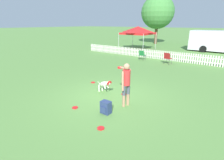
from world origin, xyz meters
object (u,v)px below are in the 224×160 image
(handler_person, at_px, (126,80))
(frisbee_near_dog, at_px, (124,94))
(frisbee_far_scatter, at_px, (101,128))
(backpack_on_grass, at_px, (106,107))
(frisbee_near_handler, at_px, (75,108))
(equipment_trailer, at_px, (212,40))
(folding_chair_center, at_px, (168,57))
(leaping_dog, at_px, (104,84))
(tree_left_grove, at_px, (158,12))
(folding_chair_blue_left, at_px, (142,54))
(canopy_tent_main, at_px, (138,30))
(frisbee_midfield, at_px, (93,82))

(handler_person, distance_m, frisbee_near_dog, 1.43)
(frisbee_near_dog, relative_size, frisbee_far_scatter, 1.00)
(frisbee_far_scatter, height_order, backpack_on_grass, backpack_on_grass)
(frisbee_near_handler, bearing_deg, equipment_trailer, 85.36)
(folding_chair_center, bearing_deg, handler_person, 108.31)
(frisbee_near_dog, xyz_separation_m, backpack_on_grass, (0.42, -1.74, 0.20))
(frisbee_near_dog, relative_size, backpack_on_grass, 0.49)
(leaping_dog, height_order, frisbee_far_scatter, leaping_dog)
(frisbee_near_dog, height_order, backpack_on_grass, backpack_on_grass)
(frisbee_near_dog, xyz_separation_m, frisbee_far_scatter, (0.89, -2.55, 0.00))
(equipment_trailer, height_order, tree_left_grove, tree_left_grove)
(leaping_dog, xyz_separation_m, equipment_trailer, (1.50, 16.21, 0.74))
(frisbee_near_handler, relative_size, folding_chair_blue_left, 0.27)
(folding_chair_center, xyz_separation_m, equipment_trailer, (1.42, 8.97, 0.65))
(frisbee_near_dog, bearing_deg, canopy_tent_main, 117.19)
(leaping_dog, height_order, equipment_trailer, equipment_trailer)
(frisbee_near_handler, xyz_separation_m, frisbee_midfield, (-1.43, 2.47, 0.00))
(folding_chair_blue_left, distance_m, canopy_tent_main, 6.17)
(leaping_dog, relative_size, equipment_trailer, 0.20)
(handler_person, xyz_separation_m, backpack_on_grass, (-0.20, -0.91, -0.78))
(frisbee_near_handler, height_order, folding_chair_center, folding_chair_center)
(canopy_tent_main, bearing_deg, frisbee_near_handler, -68.90)
(folding_chair_blue_left, height_order, tree_left_grove, tree_left_grove)
(frisbee_near_handler, bearing_deg, tree_left_grove, 106.70)
(frisbee_near_dog, xyz_separation_m, equipment_trailer, (0.75, 15.80, 1.15))
(handler_person, relative_size, leaping_dog, 1.60)
(frisbee_near_dog, distance_m, canopy_tent_main, 13.63)
(tree_left_grove, bearing_deg, folding_chair_blue_left, -70.85)
(frisbee_near_dog, bearing_deg, backpack_on_grass, -76.32)
(frisbee_far_scatter, height_order, folding_chair_blue_left, folding_chair_blue_left)
(folding_chair_blue_left, distance_m, tree_left_grove, 13.25)
(leaping_dog, relative_size, frisbee_near_dog, 4.70)
(frisbee_midfield, bearing_deg, frisbee_near_dog, -9.08)
(backpack_on_grass, relative_size, canopy_tent_main, 0.14)
(folding_chair_center, xyz_separation_m, tree_left_grove, (-6.37, 12.14, 3.86))
(folding_chair_blue_left, bearing_deg, equipment_trailer, -113.22)
(leaping_dog, height_order, frisbee_near_handler, leaping_dog)
(frisbee_far_scatter, bearing_deg, frisbee_midfield, 136.39)
(frisbee_midfield, relative_size, folding_chair_center, 0.25)
(frisbee_far_scatter, bearing_deg, canopy_tent_main, 115.88)
(frisbee_midfield, height_order, frisbee_far_scatter, same)
(frisbee_midfield, xyz_separation_m, frisbee_far_scatter, (3.03, -2.89, 0.00))
(handler_person, height_order, equipment_trailer, equipment_trailer)
(backpack_on_grass, distance_m, folding_chair_blue_left, 9.37)
(backpack_on_grass, xyz_separation_m, canopy_tent_main, (-6.58, 13.72, 1.94))
(frisbee_far_scatter, height_order, equipment_trailer, equipment_trailer)
(handler_person, bearing_deg, frisbee_far_scatter, -153.50)
(handler_person, relative_size, tree_left_grove, 0.24)
(handler_person, xyz_separation_m, leaping_dog, (-1.38, 0.43, -0.58))
(frisbee_far_scatter, bearing_deg, equipment_trailer, 90.46)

